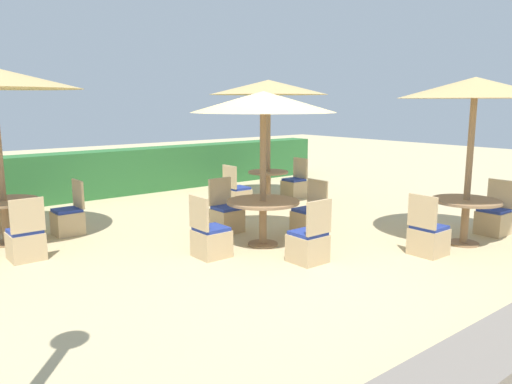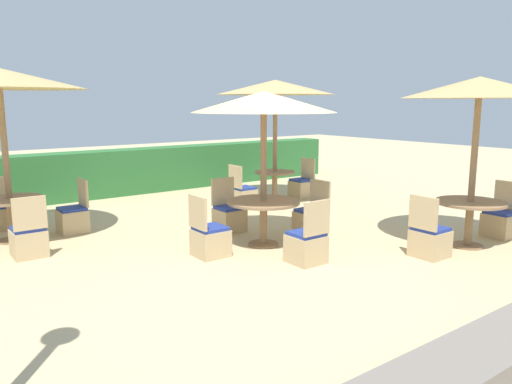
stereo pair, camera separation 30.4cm
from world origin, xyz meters
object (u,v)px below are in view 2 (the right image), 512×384
Objects in this scene: round_table_front_right at (470,211)px; patio_chair_center_west at (210,239)px; patio_chair_center_south at (307,245)px; patio_chair_back_right_east at (302,187)px; round_table_center at (263,209)px; patio_chair_center_east at (311,220)px; parasol_center at (264,103)px; patio_chair_back_left_south at (29,239)px; patio_chair_front_right_east at (500,222)px; parasol_front_right at (480,89)px; patio_chair_back_right_west at (243,195)px; round_table_back_left at (10,208)px; patio_chair_center_north at (229,216)px; patio_chair_back_left_east at (73,218)px; round_table_back_right at (275,179)px; patio_chair_front_right_west at (429,240)px; parasol_back_right at (275,88)px.

patio_chair_center_west is at bearing 150.31° from round_table_front_right.
patio_chair_center_south is 4.94m from patio_chair_back_right_east.
round_table_center is 1.10m from patio_chair_center_east.
patio_chair_center_south is at bearing -92.95° from parasol_center.
patio_chair_center_south and patio_chair_back_left_south have the same top height.
round_table_front_right is 1.03m from patio_chair_front_right_east.
parasol_front_right is 3.33m from patio_chair_center_east.
patio_chair_center_east is 1.00× the size of patio_chair_back_right_west.
patio_chair_center_south and patio_chair_back_right_west have the same top height.
patio_chair_front_right_east is at bearing -34.80° from round_table_back_left.
patio_chair_center_north and patio_chair_back_left_east have the same top height.
patio_chair_center_north reaches higher than round_table_back_right.
round_table_back_right is 4.52m from patio_chair_back_left_east.
patio_chair_center_west is 1.00× the size of patio_chair_back_left_east.
patio_chair_back_right_west is (-1.13, 4.56, -2.19)m from parasol_front_right.
patio_chair_back_right_west is (1.35, 1.49, 0.00)m from patio_chair_center_north.
parasol_back_right reaches higher than patio_chair_front_right_west.
patio_chair_back_left_east is (-3.59, 0.06, 0.00)m from patio_chair_back_right_west.
patio_chair_center_south reaches higher than round_table_back_left.
round_table_back_right is at bearing 57.05° from patio_chair_center_south.
parasol_front_right is 2.89× the size of round_table_back_right.
parasol_back_right reaches higher than patio_chair_center_south.
parasol_back_right is 2.94× the size of patio_chair_back_left_east.
patio_chair_back_left_east reaches higher than round_table_center.
patio_chair_back_left_south is at bearing 153.16° from round_table_center.
parasol_front_right is 1.88m from round_table_front_right.
patio_chair_center_west is 3.50m from patio_chair_back_right_west.
patio_chair_back_right_west and patio_chair_back_left_south have the same top height.
patio_chair_center_north is (0.11, 2.15, 0.00)m from patio_chair_center_south.
parasol_front_right is 4.62m from patio_chair_center_west.
patio_chair_center_east is 2.05m from patio_chair_center_west.
patio_chair_center_east reaches higher than round_table_center.
patio_chair_back_right_west is (2.40, 2.54, 0.00)m from patio_chair_center_west.
round_table_center is (-3.52, 2.00, 0.32)m from patio_chair_front_right_east.
patio_chair_front_right_west is 1.85m from patio_chair_center_south.
parasol_center is 2.60× the size of patio_chair_back_left_east.
patio_chair_front_right_east is at bearing -75.50° from round_table_back_right.
patio_chair_front_right_west is 0.38× the size of parasol_center.
parasol_back_right reaches higher than round_table_back_right.
parasol_front_right is 2.83× the size of patio_chair_center_north.
parasol_back_right is (0.75, 4.55, 2.30)m from patio_chair_front_right_west.
round_table_center is at bearing -140.21° from patio_chair_back_left_east.
patio_chair_center_north is (-2.48, 3.07, -0.31)m from round_table_front_right.
patio_chair_front_right_west is at bearing -36.91° from patio_chair_back_left_south.
patio_chair_back_right_east is (1.62, 4.59, 0.00)m from patio_chair_front_right_west.
patio_chair_back_left_south is at bearing -169.51° from round_table_back_right.
round_table_back_left is (-5.50, 0.04, 0.04)m from round_table_back_right.
patio_chair_center_south is (-1.11, -1.10, 0.00)m from patio_chair_center_east.
patio_chair_back_right_west is at bearing 103.93° from round_table_front_right.
patio_chair_center_south is at bearing 138.86° from patio_chair_back_right_east.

